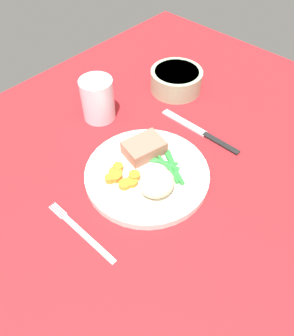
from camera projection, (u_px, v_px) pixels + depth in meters
dining_table at (141, 181)px, 66.11cm from camera, size 120.00×90.00×2.00cm
dinner_plate at (147, 174)px, 64.94cm from camera, size 24.30×24.30×1.60cm
meat_portion at (144, 148)px, 66.54cm from camera, size 8.91×7.29×2.89cm
mashed_potatoes at (157, 183)px, 59.64cm from camera, size 6.72×6.20×4.47cm
carrot_slices at (121, 177)px, 62.77cm from camera, size 5.71×6.53×1.23cm
green_beans at (169, 166)px, 64.76cm from camera, size 5.73×11.03×0.85cm
fork at (82, 232)px, 57.07cm from camera, size 1.44×16.60×0.40cm
knife at (201, 132)px, 73.73cm from camera, size 1.70×20.50×0.64cm
water_glass at (98, 102)px, 74.51cm from camera, size 7.38×7.38×9.73cm
salad_bowl at (176, 79)px, 82.43cm from camera, size 12.81×12.81×5.23cm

